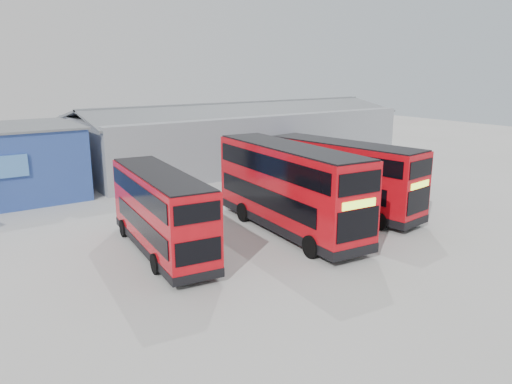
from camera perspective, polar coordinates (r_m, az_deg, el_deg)
name	(u,v)px	position (r m, az deg, el deg)	size (l,w,h in m)	color
ground_plane	(312,232)	(28.45, 6.47, -4.57)	(120.00, 120.00, 0.00)	#A4A59F
maintenance_shed	(239,136)	(48.24, -1.94, 6.38)	(30.50, 12.00, 5.89)	gray
double_decker_left	(161,213)	(25.08, -10.78, -2.40)	(3.39, 9.92, 4.12)	red
double_decker_centre	(289,189)	(27.86, 3.79, 0.30)	(3.72, 11.76, 4.90)	red
double_decker_right	(342,178)	(31.95, 9.84, 1.59)	(4.00, 10.96, 4.54)	red
single_decker_blue	(336,166)	(39.27, 9.12, 2.99)	(3.03, 12.13, 3.28)	#140E40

